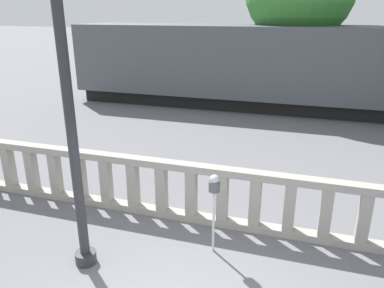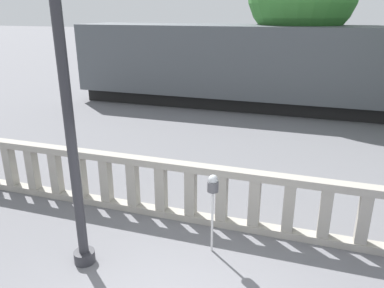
{
  "view_description": "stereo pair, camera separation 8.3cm",
  "coord_description": "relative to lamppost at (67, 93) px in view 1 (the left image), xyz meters",
  "views": [
    {
      "loc": [
        1.34,
        -3.39,
        3.94
      ],
      "look_at": [
        -0.92,
        3.82,
        1.23
      ],
      "focal_mm": 35.0,
      "sensor_mm": 36.0,
      "label": 1
    },
    {
      "loc": [
        1.42,
        -3.36,
        3.94
      ],
      "look_at": [
        -0.92,
        3.82,
        1.23
      ],
      "focal_mm": 35.0,
      "sensor_mm": 36.0,
      "label": 2
    }
  ],
  "objects": [
    {
      "name": "lamppost",
      "position": [
        0.0,
        0.0,
        0.0
      ],
      "size": [
        0.34,
        0.34,
        5.41
      ],
      "color": "#2D2D33",
      "rests_on": "ground"
    },
    {
      "name": "train_near",
      "position": [
        4.68,
        11.44,
        -1.06
      ],
      "size": [
        22.34,
        2.91,
        3.96
      ],
      "color": "black",
      "rests_on": "ground"
    },
    {
      "name": "parking_meter",
      "position": [
        1.92,
        0.95,
        -1.67
      ],
      "size": [
        0.19,
        0.19,
        1.44
      ],
      "color": "silver",
      "rests_on": "ground"
    },
    {
      "name": "balustrade",
      "position": [
        1.88,
        1.8,
        -2.24
      ],
      "size": [
        15.53,
        0.24,
        1.2
      ],
      "color": "#9E998E",
      "rests_on": "ground"
    }
  ]
}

